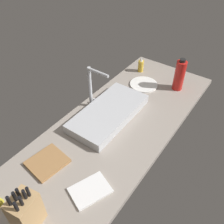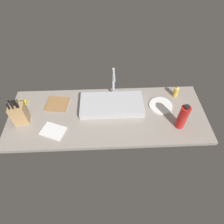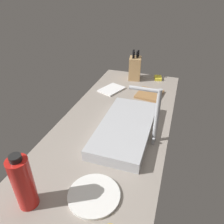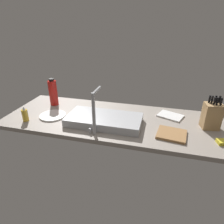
{
  "view_description": "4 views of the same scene",
  "coord_description": "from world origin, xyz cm",
  "px_view_note": "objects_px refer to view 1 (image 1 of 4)",
  "views": [
    {
      "loc": [
        -95.53,
        -64.75,
        116.58
      ],
      "look_at": [
        2.16,
        4.78,
        11.43
      ],
      "focal_mm": 39.16,
      "sensor_mm": 36.0,
      "label": 1
    },
    {
      "loc": [
        -0.61,
        -112.48,
        142.57
      ],
      "look_at": [
        4.21,
        -2.24,
        9.65
      ],
      "focal_mm": 31.21,
      "sensor_mm": 36.0,
      "label": 2
    },
    {
      "loc": [
        103.4,
        33.61,
        80.66
      ],
      "look_at": [
        -0.91,
        -0.96,
        12.42
      ],
      "focal_mm": 34.35,
      "sensor_mm": 36.0,
      "label": 3
    },
    {
      "loc": [
        -35.95,
        140.63,
        79.38
      ],
      "look_at": [
        -0.57,
        4.01,
        11.62
      ],
      "focal_mm": 31.32,
      "sensor_mm": 36.0,
      "label": 4
    }
  ],
  "objects_px": {
    "soap_bottle": "(141,66)",
    "dish_towel": "(90,190)",
    "sink_basin": "(109,113)",
    "cutting_board": "(47,162)",
    "water_bottle": "(179,75)",
    "faucet": "(92,85)",
    "dinner_plate": "(144,84)",
    "knife_block": "(26,211)"
  },
  "relations": [
    {
      "from": "sink_basin",
      "to": "dish_towel",
      "type": "height_order",
      "value": "sink_basin"
    },
    {
      "from": "sink_basin",
      "to": "faucet",
      "type": "xyz_separation_m",
      "value": [
        0.02,
        0.15,
        0.16
      ]
    },
    {
      "from": "dish_towel",
      "to": "water_bottle",
      "type": "bearing_deg",
      "value": 0.68
    },
    {
      "from": "sink_basin",
      "to": "dinner_plate",
      "type": "bearing_deg",
      "value": -1.14
    },
    {
      "from": "cutting_board",
      "to": "soap_bottle",
      "type": "relative_size",
      "value": 1.59
    },
    {
      "from": "sink_basin",
      "to": "dish_towel",
      "type": "bearing_deg",
      "value": -153.46
    },
    {
      "from": "faucet",
      "to": "cutting_board",
      "type": "xyz_separation_m",
      "value": [
        -0.54,
        -0.1,
        -0.18
      ]
    },
    {
      "from": "sink_basin",
      "to": "water_bottle",
      "type": "xyz_separation_m",
      "value": [
        0.58,
        -0.24,
        0.09
      ]
    },
    {
      "from": "cutting_board",
      "to": "water_bottle",
      "type": "distance_m",
      "value": 1.14
    },
    {
      "from": "dinner_plate",
      "to": "water_bottle",
      "type": "bearing_deg",
      "value": -64.3
    },
    {
      "from": "cutting_board",
      "to": "dinner_plate",
      "type": "height_order",
      "value": "cutting_board"
    },
    {
      "from": "water_bottle",
      "to": "dinner_plate",
      "type": "xyz_separation_m",
      "value": [
        -0.11,
        0.24,
        -0.12
      ]
    },
    {
      "from": "cutting_board",
      "to": "water_bottle",
      "type": "bearing_deg",
      "value": -15.04
    },
    {
      "from": "cutting_board",
      "to": "sink_basin",
      "type": "bearing_deg",
      "value": -5.57
    },
    {
      "from": "faucet",
      "to": "cutting_board",
      "type": "height_order",
      "value": "faucet"
    },
    {
      "from": "knife_block",
      "to": "dish_towel",
      "type": "height_order",
      "value": "knife_block"
    },
    {
      "from": "water_bottle",
      "to": "dish_towel",
      "type": "bearing_deg",
      "value": -179.32
    },
    {
      "from": "dinner_plate",
      "to": "soap_bottle",
      "type": "bearing_deg",
      "value": 37.54
    },
    {
      "from": "cutting_board",
      "to": "dinner_plate",
      "type": "xyz_separation_m",
      "value": [
        0.99,
        -0.06,
        -0.0
      ]
    },
    {
      "from": "sink_basin",
      "to": "cutting_board",
      "type": "xyz_separation_m",
      "value": [
        -0.52,
        0.05,
        -0.02
      ]
    },
    {
      "from": "sink_basin",
      "to": "faucet",
      "type": "distance_m",
      "value": 0.22
    },
    {
      "from": "faucet",
      "to": "dinner_plate",
      "type": "xyz_separation_m",
      "value": [
        0.44,
        -0.16,
        -0.18
      ]
    },
    {
      "from": "dinner_plate",
      "to": "dish_towel",
      "type": "xyz_separation_m",
      "value": [
        -0.98,
        -0.25,
        0.0
      ]
    },
    {
      "from": "faucet",
      "to": "water_bottle",
      "type": "distance_m",
      "value": 0.69
    },
    {
      "from": "soap_bottle",
      "to": "water_bottle",
      "type": "distance_m",
      "value": 0.37
    },
    {
      "from": "dinner_plate",
      "to": "cutting_board",
      "type": "bearing_deg",
      "value": 176.52
    },
    {
      "from": "faucet",
      "to": "cutting_board",
      "type": "distance_m",
      "value": 0.58
    },
    {
      "from": "dinner_plate",
      "to": "dish_towel",
      "type": "bearing_deg",
      "value": -165.8
    },
    {
      "from": "knife_block",
      "to": "cutting_board",
      "type": "height_order",
      "value": "knife_block"
    },
    {
      "from": "sink_basin",
      "to": "dish_towel",
      "type": "xyz_separation_m",
      "value": [
        -0.52,
        -0.26,
        -0.02
      ]
    },
    {
      "from": "soap_bottle",
      "to": "water_bottle",
      "type": "xyz_separation_m",
      "value": [
        -0.06,
        -0.36,
        0.07
      ]
    },
    {
      "from": "dinner_plate",
      "to": "knife_block",
      "type": "bearing_deg",
      "value": -174.32
    },
    {
      "from": "cutting_board",
      "to": "faucet",
      "type": "bearing_deg",
      "value": 10.55
    },
    {
      "from": "soap_bottle",
      "to": "dish_towel",
      "type": "height_order",
      "value": "soap_bottle"
    },
    {
      "from": "knife_block",
      "to": "water_bottle",
      "type": "distance_m",
      "value": 1.38
    },
    {
      "from": "water_bottle",
      "to": "cutting_board",
      "type": "bearing_deg",
      "value": 164.96
    },
    {
      "from": "cutting_board",
      "to": "soap_bottle",
      "type": "distance_m",
      "value": 1.16
    },
    {
      "from": "sink_basin",
      "to": "faucet",
      "type": "height_order",
      "value": "faucet"
    },
    {
      "from": "soap_bottle",
      "to": "dish_towel",
      "type": "distance_m",
      "value": 1.21
    },
    {
      "from": "faucet",
      "to": "dish_towel",
      "type": "distance_m",
      "value": 0.7
    },
    {
      "from": "faucet",
      "to": "dish_towel",
      "type": "relative_size",
      "value": 1.61
    },
    {
      "from": "dish_towel",
      "to": "dinner_plate",
      "type": "bearing_deg",
      "value": 14.2
    }
  ]
}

